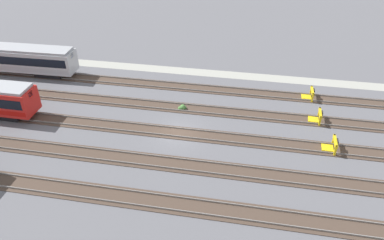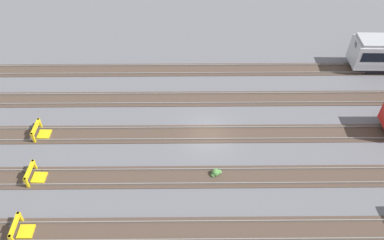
% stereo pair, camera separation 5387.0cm
% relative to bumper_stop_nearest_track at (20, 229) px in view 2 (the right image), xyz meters
% --- Properties ---
extents(ground_plane, '(400.00, 400.00, 0.00)m').
position_rel_bumper_stop_nearest_track_xyz_m(ground_plane, '(13.73, 9.63, -0.51)').
color(ground_plane, '#5B5B60').
extents(rail_track_nearest, '(90.00, 2.23, 0.21)m').
position_rel_bumper_stop_nearest_track_xyz_m(rail_track_nearest, '(13.73, -0.00, -0.47)').
color(rail_track_nearest, '#47382D').
rests_on(rail_track_nearest, ground).
extents(rail_track_near_inner, '(90.00, 2.23, 0.21)m').
position_rel_bumper_stop_nearest_track_xyz_m(rail_track_near_inner, '(13.73, 4.82, -0.47)').
color(rail_track_near_inner, '#47382D').
rests_on(rail_track_near_inner, ground).
extents(rail_track_middle, '(90.00, 2.24, 0.21)m').
position_rel_bumper_stop_nearest_track_xyz_m(rail_track_middle, '(13.73, 9.63, -0.47)').
color(rail_track_middle, '#47382D').
rests_on(rail_track_middle, ground).
extents(rail_track_far_inner, '(90.00, 2.23, 0.21)m').
position_rel_bumper_stop_nearest_track_xyz_m(rail_track_far_inner, '(13.73, 14.45, -0.47)').
color(rail_track_far_inner, '#47382D').
rests_on(rail_track_far_inner, ground).
extents(rail_track_farthest, '(90.00, 2.23, 0.21)m').
position_rel_bumper_stop_nearest_track_xyz_m(rail_track_farthest, '(13.73, 19.26, -0.47)').
color(rail_track_farthest, '#47382D').
rests_on(rail_track_farthest, ground).
extents(bumper_stop_nearest_track, '(1.34, 2.00, 1.22)m').
position_rel_bumper_stop_nearest_track_xyz_m(bumper_stop_nearest_track, '(0.00, 0.00, 0.00)').
color(bumper_stop_nearest_track, gold).
rests_on(bumper_stop_nearest_track, ground).
extents(bumper_stop_near_inner_track, '(1.38, 2.01, 1.22)m').
position_rel_bumper_stop_nearest_track_xyz_m(bumper_stop_near_inner_track, '(-0.42, 4.80, 0.00)').
color(bumper_stop_near_inner_track, gold).
rests_on(bumper_stop_near_inner_track, ground).
extents(bumper_stop_middle_track, '(1.37, 2.01, 1.22)m').
position_rel_bumper_stop_nearest_track_xyz_m(bumper_stop_middle_track, '(-1.33, 9.62, 0.00)').
color(bumper_stop_middle_track, gold).
rests_on(bumper_stop_middle_track, ground).
extents(weed_clump, '(0.92, 0.70, 0.64)m').
position_rel_bumper_stop_nearest_track_xyz_m(weed_clump, '(14.22, 5.07, -0.27)').
color(weed_clump, '#4C7F3D').
rests_on(weed_clump, ground).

